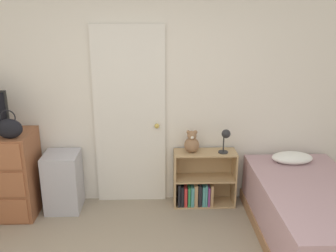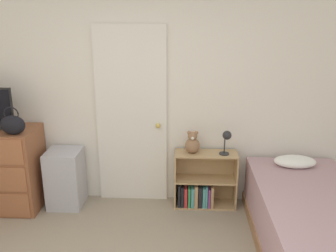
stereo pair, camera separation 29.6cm
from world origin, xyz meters
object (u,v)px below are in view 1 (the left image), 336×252
Objects in this scene: teddy_bear at (192,143)px; bed at (311,215)px; storage_bin at (63,182)px; desk_lamp at (226,136)px; handbag at (9,128)px; bookshelf at (200,184)px.

teddy_bear reaches higher than bed.
storage_bin is 1.54m from teddy_bear.
teddy_bear is 0.39m from desk_lamp.
handbag is at bearing 171.22° from bed.
bed is (3.03, -0.47, -0.77)m from handbag.
teddy_bear reaches higher than storage_bin.
bed is (1.12, -0.77, -0.48)m from teddy_bear.
teddy_bear is (-0.11, 0.00, 0.52)m from bookshelf.
storage_bin is at bearing 29.58° from handbag.
handbag is 2.19m from bookshelf.
storage_bin is at bearing -179.31° from desk_lamp.
handbag reaches higher than storage_bin.
desk_lamp is at bearing 135.64° from bed.
desk_lamp reaches higher than storage_bin.
bed reaches higher than storage_bin.
storage_bin is at bearing -177.79° from bookshelf.
bookshelf is 2.55× the size of desk_lamp.
bookshelf is 2.74× the size of teddy_bear.
handbag reaches higher than desk_lamp.
teddy_bear is 0.14× the size of bed.
desk_lamp reaches higher than bookshelf.
bookshelf is 0.39× the size of bed.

